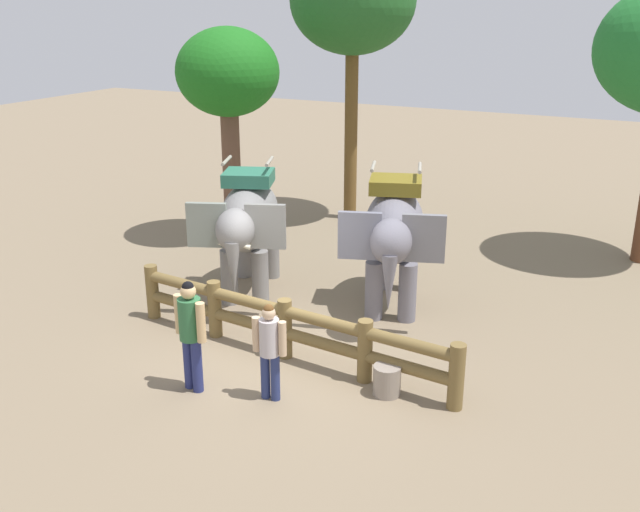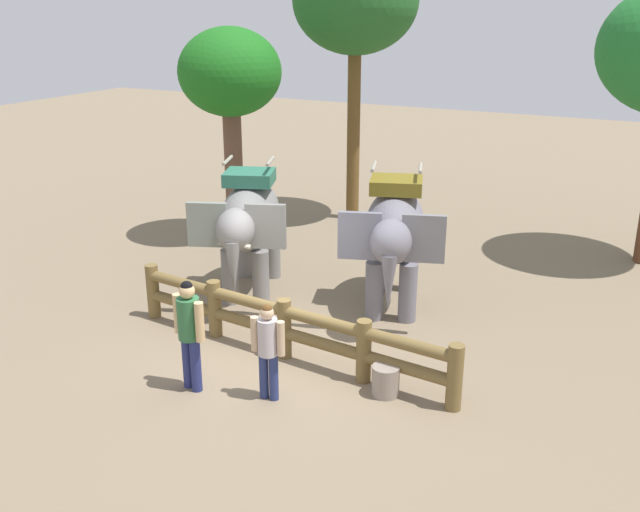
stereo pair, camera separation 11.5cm
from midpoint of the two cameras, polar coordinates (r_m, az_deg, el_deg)
name	(u,v)px [view 2 (the right image)]	position (r m, az deg, el deg)	size (l,w,h in m)	color
ground_plane	(280,360)	(12.29, -2.89, -8.25)	(60.00, 60.00, 0.00)	#7B6952
log_fence	(284,324)	(12.15, -2.57, -5.43)	(6.34, 0.88, 1.05)	brown
elephant_near_left	(249,221)	(14.52, -5.43, 2.77)	(2.37, 3.30, 2.77)	gray
elephant_center	(394,231)	(13.80, 6.13, 1.94)	(2.29, 3.36, 2.81)	slate
tourist_woman_in_black	(189,328)	(11.16, -10.01, -5.60)	(0.63, 0.42, 1.80)	navy
tourist_man_in_blue	(268,345)	(10.81, -3.84, -7.04)	(0.55, 0.32, 1.56)	navy
tree_far_left	(356,2)	(19.35, 3.01, 19.42)	(3.22, 3.22, 7.12)	brown
tree_far_right	(230,77)	(17.73, -6.94, 13.87)	(2.46, 2.46, 5.18)	brown
feed_bucket	(385,381)	(11.24, 5.50, -9.79)	(0.43, 0.43, 0.48)	gray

